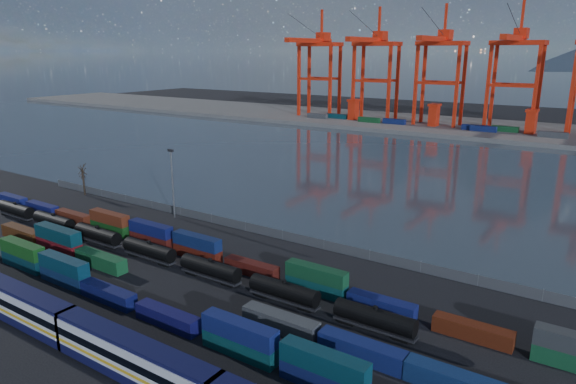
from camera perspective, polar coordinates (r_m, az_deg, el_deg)
The scene contains 14 objects.
ground at distance 89.00m, azimuth -10.96°, elevation -10.53°, with size 700.00×700.00×0.00m, color black.
harbor_water at distance 175.29m, azimuth 13.74°, elevation 2.27°, with size 700.00×700.00×0.00m, color #323E48.
far_quay at distance 274.78m, azimuth 21.45°, elevation 6.49°, with size 700.00×70.00×2.00m, color #514F4C.
passenger_train at distance 67.03m, azimuth -16.76°, elevation -17.46°, with size 78.69×3.30×5.65m.
container_row_south at distance 81.42m, azimuth -15.74°, elevation -11.88°, with size 139.49×2.28×4.86m.
container_row_mid at distance 84.82m, azimuth -10.67°, elevation -10.65°, with size 114.90×2.44×5.19m.
container_row_north at distance 98.19m, azimuth -8.70°, elevation -6.67°, with size 140.64×2.20×4.69m.
tanker_string at distance 101.55m, azimuth -15.16°, elevation -6.28°, with size 105.43×2.67×3.82m.
waterfront_fence at distance 108.49m, azimuth -0.59°, elevation -4.82°, with size 160.12×0.12×2.20m.
bare_tree at distance 151.74m, azimuth -21.79°, elevation 1.33°, with size 2.37×2.29×8.94m.
yard_light_mast at distance 123.41m, azimuth -12.73°, elevation 1.33°, with size 1.60×0.40×16.60m.
gantry_cranes at distance 267.47m, azimuth 20.30°, elevation 14.23°, with size 198.43×44.99×60.92m.
quay_containers at distance 263.05m, azimuth 18.45°, elevation 6.92°, with size 172.58×10.99×2.60m.
straddle_carriers at distance 264.79m, azimuth 20.58°, elevation 7.77°, with size 140.00×7.00×11.10m.
Camera 1 is at (57.39, -56.10, 38.48)m, focal length 32.00 mm.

